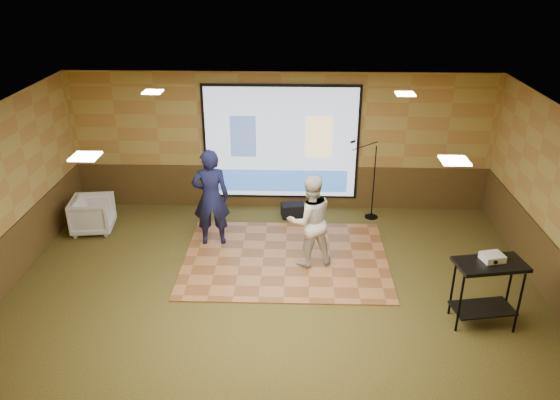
{
  "coord_description": "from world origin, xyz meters",
  "views": [
    {
      "loc": [
        0.34,
        -7.59,
        5.22
      ],
      "look_at": [
        0.06,
        0.97,
        1.3
      ],
      "focal_mm": 35.0,
      "sensor_mm": 36.0,
      "label": 1
    }
  ],
  "objects_px": {
    "av_table": "(488,280)",
    "projector": "(492,257)",
    "player_left": "(211,198)",
    "mic_stand": "(370,196)",
    "banquet_chair": "(93,215)",
    "duffel_bag": "(293,210)",
    "projector_screen": "(281,144)",
    "dance_floor": "(286,258)",
    "player_right": "(310,221)"
  },
  "relations": [
    {
      "from": "player_left",
      "to": "projector_screen",
      "type": "bearing_deg",
      "value": -132.91
    },
    {
      "from": "mic_stand",
      "to": "projector_screen",
      "type": "bearing_deg",
      "value": 170.25
    },
    {
      "from": "player_left",
      "to": "av_table",
      "type": "distance_m",
      "value": 5.06
    },
    {
      "from": "dance_floor",
      "to": "projector_screen",
      "type": "bearing_deg",
      "value": 94.0
    },
    {
      "from": "dance_floor",
      "to": "banquet_chair",
      "type": "bearing_deg",
      "value": 165.6
    },
    {
      "from": "player_left",
      "to": "mic_stand",
      "type": "height_order",
      "value": "player_left"
    },
    {
      "from": "projector_screen",
      "to": "duffel_bag",
      "type": "bearing_deg",
      "value": -60.54
    },
    {
      "from": "dance_floor",
      "to": "duffel_bag",
      "type": "distance_m",
      "value": 1.8
    },
    {
      "from": "player_left",
      "to": "projector",
      "type": "height_order",
      "value": "player_left"
    },
    {
      "from": "projector",
      "to": "mic_stand",
      "type": "bearing_deg",
      "value": 96.78
    },
    {
      "from": "banquet_chair",
      "to": "dance_floor",
      "type": "bearing_deg",
      "value": -111.36
    },
    {
      "from": "projector",
      "to": "duffel_bag",
      "type": "xyz_separation_m",
      "value": [
        -2.97,
        3.53,
        -0.98
      ]
    },
    {
      "from": "mic_stand",
      "to": "projector",
      "type": "bearing_deg",
      "value": -65.82
    },
    {
      "from": "av_table",
      "to": "duffel_bag",
      "type": "bearing_deg",
      "value": 129.17
    },
    {
      "from": "projector",
      "to": "duffel_bag",
      "type": "distance_m",
      "value": 4.72
    },
    {
      "from": "player_right",
      "to": "player_left",
      "type": "bearing_deg",
      "value": -38.44
    },
    {
      "from": "dance_floor",
      "to": "player_left",
      "type": "distance_m",
      "value": 1.81
    },
    {
      "from": "dance_floor",
      "to": "av_table",
      "type": "xyz_separation_m",
      "value": [
        3.04,
        -1.81,
        0.76
      ]
    },
    {
      "from": "player_right",
      "to": "banquet_chair",
      "type": "bearing_deg",
      "value": -32.31
    },
    {
      "from": "projector",
      "to": "mic_stand",
      "type": "height_order",
      "value": "mic_stand"
    },
    {
      "from": "av_table",
      "to": "player_right",
      "type": "bearing_deg",
      "value": 147.73
    },
    {
      "from": "dance_floor",
      "to": "av_table",
      "type": "distance_m",
      "value": 3.62
    },
    {
      "from": "banquet_chair",
      "to": "duffel_bag",
      "type": "xyz_separation_m",
      "value": [
        4.03,
        0.78,
        -0.22
      ]
    },
    {
      "from": "player_left",
      "to": "projector",
      "type": "bearing_deg",
      "value": 146.76
    },
    {
      "from": "projector_screen",
      "to": "projector",
      "type": "xyz_separation_m",
      "value": [
        3.23,
        -4.0,
        -0.35
      ]
    },
    {
      "from": "av_table",
      "to": "mic_stand",
      "type": "distance_m",
      "value": 3.86
    },
    {
      "from": "dance_floor",
      "to": "banquet_chair",
      "type": "height_order",
      "value": "banquet_chair"
    },
    {
      "from": "projector_screen",
      "to": "banquet_chair",
      "type": "bearing_deg",
      "value": -161.62
    },
    {
      "from": "projector",
      "to": "duffel_bag",
      "type": "relative_size",
      "value": 0.66
    },
    {
      "from": "av_table",
      "to": "banquet_chair",
      "type": "xyz_separation_m",
      "value": [
        -6.97,
        2.82,
        -0.41
      ]
    },
    {
      "from": "projector_screen",
      "to": "player_right",
      "type": "xyz_separation_m",
      "value": [
        0.59,
        -2.42,
        -0.59
      ]
    },
    {
      "from": "av_table",
      "to": "mic_stand",
      "type": "height_order",
      "value": "mic_stand"
    },
    {
      "from": "projector_screen",
      "to": "duffel_bag",
      "type": "distance_m",
      "value": 1.43
    },
    {
      "from": "mic_stand",
      "to": "duffel_bag",
      "type": "relative_size",
      "value": 3.71
    },
    {
      "from": "player_left",
      "to": "projector",
      "type": "distance_m",
      "value": 5.06
    },
    {
      "from": "av_table",
      "to": "projector",
      "type": "height_order",
      "value": "projector"
    },
    {
      "from": "projector_screen",
      "to": "player_left",
      "type": "distance_m",
      "value": 2.18
    },
    {
      "from": "mic_stand",
      "to": "duffel_bag",
      "type": "xyz_separation_m",
      "value": [
        -1.64,
        -0.02,
        -0.35
      ]
    },
    {
      "from": "dance_floor",
      "to": "player_right",
      "type": "bearing_deg",
      "value": -20.54
    },
    {
      "from": "projector_screen",
      "to": "player_left",
      "type": "xyz_separation_m",
      "value": [
        -1.27,
        -1.7,
        -0.49
      ]
    },
    {
      "from": "player_left",
      "to": "av_table",
      "type": "bearing_deg",
      "value": 145.87
    },
    {
      "from": "av_table",
      "to": "projector",
      "type": "distance_m",
      "value": 0.36
    },
    {
      "from": "dance_floor",
      "to": "mic_stand",
      "type": "xyz_separation_m",
      "value": [
        1.74,
        1.81,
        0.48
      ]
    },
    {
      "from": "banquet_chair",
      "to": "player_left",
      "type": "bearing_deg",
      "value": -107.18
    },
    {
      "from": "av_table",
      "to": "banquet_chair",
      "type": "relative_size",
      "value": 1.34
    },
    {
      "from": "player_right",
      "to": "projector_screen",
      "type": "bearing_deg",
      "value": -93.67
    },
    {
      "from": "projector",
      "to": "mic_stand",
      "type": "distance_m",
      "value": 3.84
    },
    {
      "from": "projector_screen",
      "to": "dance_floor",
      "type": "xyz_separation_m",
      "value": [
        0.16,
        -2.26,
        -1.46
      ]
    },
    {
      "from": "duffel_bag",
      "to": "projector",
      "type": "bearing_deg",
      "value": -49.95
    },
    {
      "from": "player_right",
      "to": "banquet_chair",
      "type": "relative_size",
      "value": 2.15
    }
  ]
}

